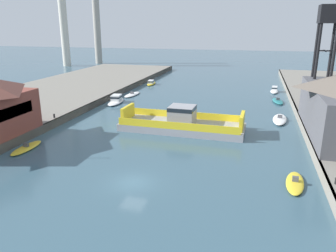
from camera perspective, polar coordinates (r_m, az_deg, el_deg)
The scene contains 18 objects.
ground_plane at distance 34.68m, azimuth -6.14°, elevation -9.77°, with size 400.00×400.00×0.00m, color #385666.
quay_left at distance 67.53m, azimuth -26.47°, elevation 2.46°, with size 28.00×140.00×1.31m.
chain_ferry at distance 50.71m, azimuth 2.46°, elevation 0.50°, with size 19.25×7.00×3.88m.
moored_boat_near_left at distance 47.11m, azimuth -23.45°, elevation -3.50°, with size 1.99×5.83×0.86m.
moored_boat_near_right at distance 73.67m, azimuth 18.59°, elevation 4.14°, with size 2.78×6.47×0.99m.
moored_boat_mid_left at distance 70.25m, azimuth -9.04°, elevation 4.53°, with size 3.46×7.76×1.63m.
moored_boat_mid_right at distance 84.73m, azimuth 18.06°, elevation 5.97°, with size 2.20×5.82×1.41m.
moored_boat_far_left at distance 36.39m, azimuth 21.26°, elevation -9.21°, with size 2.31×5.76×0.89m.
moored_boat_far_right at distance 91.77m, azimuth -2.95°, elevation 7.54°, with size 2.51×6.64×1.22m.
moored_boat_upstream_a at distance 77.43m, azimuth -6.29°, elevation 5.48°, with size 2.59×7.13×0.87m.
moored_boat_upstream_b at distance 59.22m, azimuth 18.89°, elevation 1.12°, with size 2.86×7.61×1.02m.
crane_tower at distance 57.84m, azimuth 26.02°, elevation 14.38°, with size 3.03×3.03×17.38m.
bollard_left_aft at distance 51.72m, azimuth -22.67°, elevation 0.13°, with size 0.32×0.32×0.71m.
bollard_right_aft at distance 42.39m, azimuth 25.18°, elevation -3.76°, with size 0.32×0.32×0.71m.
bollard_left_far at distance 56.07m, azimuth -19.24°, elevation 1.74°, with size 0.32×0.32×0.71m.
bollard_right_far at distance 47.66m, azimuth 24.12°, elevation -1.43°, with size 0.32×0.32×0.71m.
smokestack_distant_a at distance 140.76m, azimuth -17.90°, elevation 18.39°, with size 3.33×3.33×39.44m.
smokestack_distant_b at distance 146.96m, azimuth -12.34°, elevation 17.40°, with size 3.15×3.15×32.79m.
Camera 1 is at (11.53, -28.74, 15.59)m, focal length 34.96 mm.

